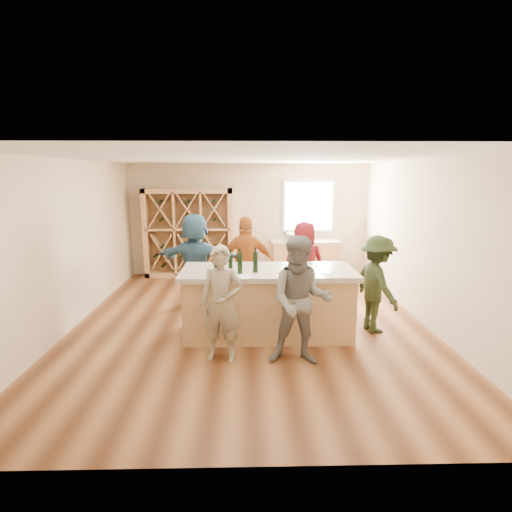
{
  "coord_description": "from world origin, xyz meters",
  "views": [
    {
      "loc": [
        -0.06,
        -6.59,
        2.57
      ],
      "look_at": [
        0.1,
        0.2,
        1.15
      ],
      "focal_mm": 28.0,
      "sensor_mm": 36.0,
      "label": 1
    }
  ],
  "objects_px": {
    "wine_rack": "(189,233)",
    "wine_bottle_b": "(219,263)",
    "person_far_mid": "(247,264)",
    "wine_bottle_a": "(216,263)",
    "tasting_counter_base": "(268,305)",
    "person_near_right": "(301,301)",
    "wine_bottle_e": "(255,262)",
    "person_server": "(377,284)",
    "person_far_right": "(304,265)",
    "sink": "(297,237)",
    "wine_bottle_d": "(240,264)",
    "person_far_left": "(196,261)",
    "person_near_left": "(221,304)",
    "wine_bottle_c": "(231,263)"
  },
  "relations": [
    {
      "from": "wine_rack",
      "to": "wine_bottle_b",
      "type": "height_order",
      "value": "wine_rack"
    },
    {
      "from": "wine_rack",
      "to": "person_far_mid",
      "type": "relative_size",
      "value": 1.23
    },
    {
      "from": "wine_rack",
      "to": "wine_bottle_a",
      "type": "height_order",
      "value": "wine_rack"
    },
    {
      "from": "wine_rack",
      "to": "tasting_counter_base",
      "type": "bearing_deg",
      "value": -64.79
    },
    {
      "from": "tasting_counter_base",
      "to": "wine_bottle_b",
      "type": "relative_size",
      "value": 7.75
    },
    {
      "from": "person_near_right",
      "to": "wine_bottle_e",
      "type": "bearing_deg",
      "value": 131.38
    },
    {
      "from": "person_server",
      "to": "tasting_counter_base",
      "type": "bearing_deg",
      "value": 78.49
    },
    {
      "from": "person_far_right",
      "to": "sink",
      "type": "bearing_deg",
      "value": -99.06
    },
    {
      "from": "wine_bottle_a",
      "to": "person_server",
      "type": "relative_size",
      "value": 0.17
    },
    {
      "from": "wine_rack",
      "to": "wine_bottle_d",
      "type": "xyz_separation_m",
      "value": [
        1.34,
        -4.04,
        0.14
      ]
    },
    {
      "from": "sink",
      "to": "wine_bottle_e",
      "type": "relative_size",
      "value": 1.75
    },
    {
      "from": "person_far_right",
      "to": "wine_bottle_a",
      "type": "bearing_deg",
      "value": 38.37
    },
    {
      "from": "person_far_right",
      "to": "person_far_left",
      "type": "bearing_deg",
      "value": -7.06
    },
    {
      "from": "person_near_right",
      "to": "person_far_mid",
      "type": "distance_m",
      "value": 2.31
    },
    {
      "from": "wine_rack",
      "to": "person_near_left",
      "type": "distance_m",
      "value": 4.79
    },
    {
      "from": "person_far_left",
      "to": "wine_rack",
      "type": "bearing_deg",
      "value": -62.12
    },
    {
      "from": "person_far_right",
      "to": "person_server",
      "type": "bearing_deg",
      "value": 124.78
    },
    {
      "from": "wine_bottle_e",
      "to": "wine_bottle_b",
      "type": "bearing_deg",
      "value": -172.24
    },
    {
      "from": "wine_bottle_c",
      "to": "wine_bottle_d",
      "type": "xyz_separation_m",
      "value": [
        0.15,
        -0.15,
        0.02
      ]
    },
    {
      "from": "tasting_counter_base",
      "to": "wine_bottle_c",
      "type": "distance_m",
      "value": 0.93
    },
    {
      "from": "wine_bottle_e",
      "to": "person_near_right",
      "type": "xyz_separation_m",
      "value": [
        0.59,
        -0.83,
        -0.35
      ]
    },
    {
      "from": "tasting_counter_base",
      "to": "wine_bottle_b",
      "type": "distance_m",
      "value": 1.09
    },
    {
      "from": "tasting_counter_base",
      "to": "wine_bottle_c",
      "type": "xyz_separation_m",
      "value": [
        -0.59,
        -0.11,
        0.71
      ]
    },
    {
      "from": "wine_bottle_e",
      "to": "person_server",
      "type": "xyz_separation_m",
      "value": [
        1.98,
        0.28,
        -0.44
      ]
    },
    {
      "from": "wine_bottle_d",
      "to": "person_server",
      "type": "bearing_deg",
      "value": 9.52
    },
    {
      "from": "person_near_left",
      "to": "wine_bottle_e",
      "type": "bearing_deg",
      "value": 65.59
    },
    {
      "from": "person_near_left",
      "to": "tasting_counter_base",
      "type": "bearing_deg",
      "value": 62.04
    },
    {
      "from": "person_server",
      "to": "wine_bottle_b",
      "type": "bearing_deg",
      "value": 83.12
    },
    {
      "from": "wine_bottle_e",
      "to": "person_near_left",
      "type": "relative_size",
      "value": 0.19
    },
    {
      "from": "sink",
      "to": "person_far_right",
      "type": "xyz_separation_m",
      "value": [
        -0.17,
        -2.38,
        -0.18
      ]
    },
    {
      "from": "wine_bottle_d",
      "to": "person_server",
      "type": "height_order",
      "value": "person_server"
    },
    {
      "from": "wine_bottle_d",
      "to": "person_server",
      "type": "xyz_separation_m",
      "value": [
        2.21,
        0.37,
        -0.44
      ]
    },
    {
      "from": "tasting_counter_base",
      "to": "wine_bottle_d",
      "type": "height_order",
      "value": "wine_bottle_d"
    },
    {
      "from": "sink",
      "to": "person_server",
      "type": "relative_size",
      "value": 0.34
    },
    {
      "from": "person_near_left",
      "to": "wine_bottle_c",
      "type": "bearing_deg",
      "value": 92.51
    },
    {
      "from": "wine_bottle_a",
      "to": "wine_bottle_d",
      "type": "distance_m",
      "value": 0.39
    },
    {
      "from": "wine_bottle_e",
      "to": "person_far_right",
      "type": "xyz_separation_m",
      "value": [
        0.96,
        1.5,
        -0.4
      ]
    },
    {
      "from": "wine_rack",
      "to": "person_near_left",
      "type": "xyz_separation_m",
      "value": [
        1.09,
        -4.65,
        -0.29
      ]
    },
    {
      "from": "person_far_mid",
      "to": "person_far_right",
      "type": "relative_size",
      "value": 1.07
    },
    {
      "from": "wine_bottle_b",
      "to": "person_far_right",
      "type": "relative_size",
      "value": 0.2
    },
    {
      "from": "sink",
      "to": "wine_bottle_c",
      "type": "distance_m",
      "value": 4.11
    },
    {
      "from": "wine_bottle_d",
      "to": "person_far_right",
      "type": "xyz_separation_m",
      "value": [
        1.19,
        1.59,
        -0.4
      ]
    },
    {
      "from": "wine_bottle_a",
      "to": "wine_bottle_e",
      "type": "height_order",
      "value": "wine_bottle_e"
    },
    {
      "from": "tasting_counter_base",
      "to": "wine_bottle_a",
      "type": "height_order",
      "value": "wine_bottle_a"
    },
    {
      "from": "tasting_counter_base",
      "to": "wine_bottle_c",
      "type": "bearing_deg",
      "value": -169.08
    },
    {
      "from": "sink",
      "to": "tasting_counter_base",
      "type": "relative_size",
      "value": 0.21
    },
    {
      "from": "wine_rack",
      "to": "person_far_right",
      "type": "relative_size",
      "value": 1.31
    },
    {
      "from": "wine_bottle_c",
      "to": "person_far_left",
      "type": "relative_size",
      "value": 0.15
    },
    {
      "from": "person_far_left",
      "to": "person_far_mid",
      "type": "bearing_deg",
      "value": -175.59
    },
    {
      "from": "wine_bottle_c",
      "to": "person_far_mid",
      "type": "distance_m",
      "value": 1.36
    }
  ]
}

